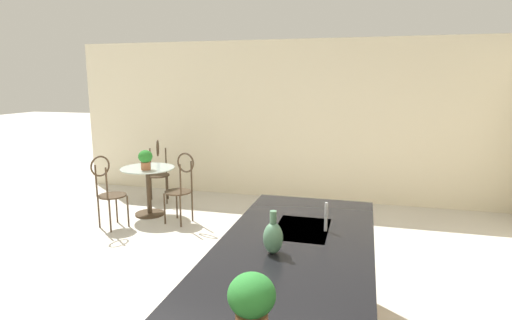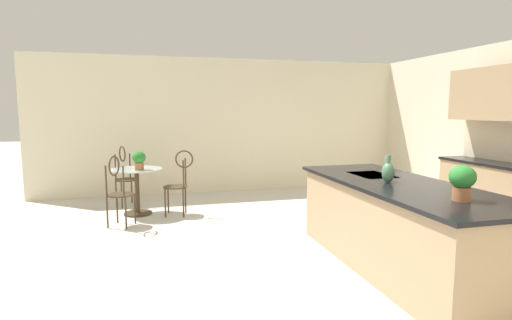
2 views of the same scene
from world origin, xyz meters
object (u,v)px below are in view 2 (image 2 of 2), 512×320
object	(u,v)px
bistro_table	(137,187)
chair_near_window	(125,173)
chair_toward_desk	(118,188)
vase_on_counter	(388,172)
chair_by_island	(179,180)
potted_plant_on_table	(139,159)
potted_plant_counter_far	(462,181)

from	to	relation	value
bistro_table	chair_near_window	world-z (taller)	chair_near_window
chair_toward_desk	vase_on_counter	world-z (taller)	vase_on_counter
chair_near_window	chair_by_island	bearing A→B (deg)	42.46
chair_toward_desk	potted_plant_on_table	world-z (taller)	chair_toward_desk
chair_by_island	potted_plant_on_table	xyz separation A→B (m)	(-0.09, -0.59, 0.33)
potted_plant_on_table	potted_plant_counter_far	bearing A→B (deg)	35.35
chair_by_island	potted_plant_counter_far	world-z (taller)	potted_plant_counter_far
vase_on_counter	bistro_table	bearing A→B (deg)	-138.86
potted_plant_on_table	bistro_table	bearing A→B (deg)	-159.66
chair_by_island	potted_plant_on_table	world-z (taller)	chair_by_island
potted_plant_on_table	vase_on_counter	bearing A→B (deg)	41.89
chair_near_window	vase_on_counter	distance (m)	4.67
chair_toward_desk	chair_by_island	bearing A→B (deg)	117.33
chair_toward_desk	potted_plant_on_table	xyz separation A→B (m)	(-0.54, 0.28, 0.33)
chair_near_window	chair_by_island	size ratio (longest dim) A/B	1.00
bistro_table	chair_by_island	xyz separation A→B (m)	(0.22, 0.64, 0.13)
bistro_table	vase_on_counter	size ratio (longest dim) A/B	2.78
potted_plant_on_table	chair_toward_desk	bearing A→B (deg)	-27.46
vase_on_counter	potted_plant_on_table	bearing A→B (deg)	-138.11
bistro_table	vase_on_counter	world-z (taller)	vase_on_counter
chair_by_island	potted_plant_on_table	distance (m)	0.69
potted_plant_counter_far	vase_on_counter	world-z (taller)	potted_plant_counter_far
chair_by_island	chair_toward_desk	size ratio (longest dim) A/B	1.00
potted_plant_on_table	potted_plant_counter_far	distance (m)	4.59
bistro_table	chair_near_window	bearing A→B (deg)	-163.05
chair_by_island	vase_on_counter	world-z (taller)	vase_on_counter
potted_plant_counter_far	chair_by_island	bearing A→B (deg)	-150.58
bistro_table	chair_toward_desk	bearing A→B (deg)	-19.09
chair_near_window	potted_plant_on_table	size ratio (longest dim) A/B	3.59
chair_toward_desk	vase_on_counter	distance (m)	3.67
bistro_table	potted_plant_on_table	bearing A→B (deg)	20.34
potted_plant_on_table	potted_plant_counter_far	world-z (taller)	potted_plant_counter_far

